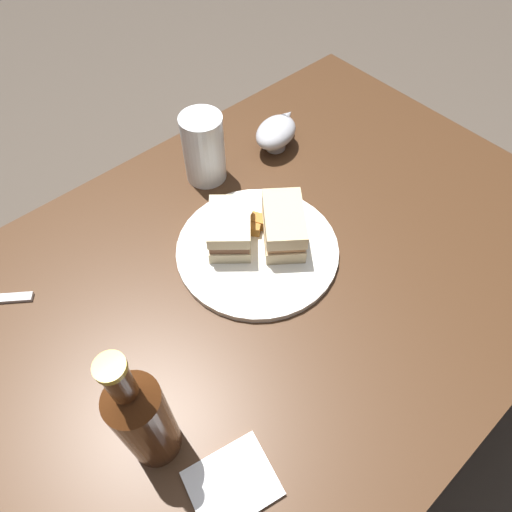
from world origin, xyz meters
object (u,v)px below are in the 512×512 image
Objects in this scene: sandwich_half_right at (230,229)px; plate at (257,249)px; napkin at (232,484)px; pint_glass at (204,151)px; gravy_boat at (276,132)px; cider_bottle at (143,418)px; sandwich_half_left at (283,226)px.

plate is at bearing 119.04° from sandwich_half_right.
sandwich_half_right is 1.15× the size of napkin.
napkin is (0.33, 0.48, -0.06)m from pint_glass.
plate is at bearing 76.38° from pint_glass.
gravy_boat is 0.49× the size of cider_bottle.
napkin is (-0.04, 0.11, -0.10)m from cider_bottle.
plate is 2.13× the size of sandwich_half_left.
plate is 2.04× the size of pint_glass.
pint_glass is at bearing -90.72° from sandwich_half_left.
napkin is at bearing 37.40° from sandwich_half_left.
plate is at bearing -154.30° from cider_bottle.
gravy_boat is (-0.17, -0.20, -0.01)m from sandwich_half_left.
pint_glass is 0.59m from napkin.
plate is at bearing 40.50° from gravy_boat.
pint_glass is 1.29× the size of napkin.
cider_bottle is (0.37, 0.37, 0.04)m from pint_glass.
sandwich_half_left is 1.24× the size of napkin.
pint_glass reaches higher than plate.
cider_bottle is (0.32, 0.15, 0.10)m from plate.
plate is 0.38m from napkin.
sandwich_half_left reaches higher than napkin.
cider_bottle reaches higher than pint_glass.
napkin is (0.28, 0.26, -0.00)m from plate.
pint_glass reaches higher than napkin.
sandwich_half_right is (0.07, -0.06, -0.00)m from sandwich_half_left.
napkin is (0.33, 0.25, -0.04)m from sandwich_half_left.
sandwich_half_left is at bearing 142.07° from sandwich_half_right.
sandwich_half_right is at bearing -129.41° from napkin.
napkin is at bearing 111.51° from cider_bottle.
sandwich_half_right reaches higher than plate.
plate is 2.29× the size of sandwich_half_right.
sandwich_half_left is 0.26m from gravy_boat.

